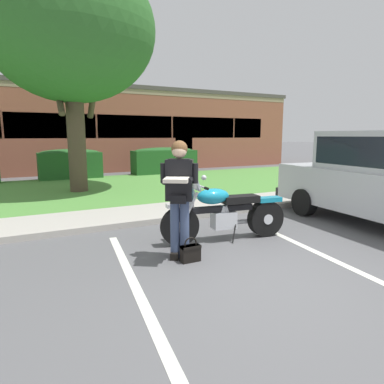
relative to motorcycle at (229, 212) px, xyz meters
The scene contains 13 objects.
ground_plane 1.46m from the motorcycle, 104.04° to the right, with size 140.00×140.00×0.00m, color #565659.
curb_strip 1.72m from the motorcycle, 101.54° to the left, with size 60.00×0.20×0.12m, color #ADA89E.
concrete_walk 2.54m from the motorcycle, 97.65° to the left, with size 60.00×1.50×0.08m, color #ADA89E.
grass_lawn 6.62m from the motorcycle, 92.89° to the left, with size 60.00×6.73×0.06m, color #518E3D.
stall_stripe_0 2.38m from the motorcycle, 150.90° to the right, with size 0.12×4.40×0.01m, color silver.
stall_stripe_1 1.49m from the motorcycle, 53.56° to the right, with size 0.12×4.40×0.01m, color silver.
motorcycle is the anchor object (origin of this frame).
rider_person 1.32m from the motorcycle, 159.84° to the right, with size 0.61×0.67×1.70m.
handbag 1.27m from the motorcycle, 150.01° to the right, with size 0.28×0.13×0.36m.
shade_tree 7.75m from the motorcycle, 102.32° to the left, with size 4.93×4.93×6.92m.
hedge_center_left 9.90m from the motorcycle, 96.22° to the left, with size 2.42×0.90×1.24m.
hedge_center_right 10.31m from the motorcycle, 72.68° to the left, with size 2.97×0.90×1.24m.
brick_building 16.13m from the motorcycle, 88.36° to the left, with size 22.92×8.83×4.20m.
Camera 1 is at (-2.89, -3.40, 1.77)m, focal length 32.15 mm.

